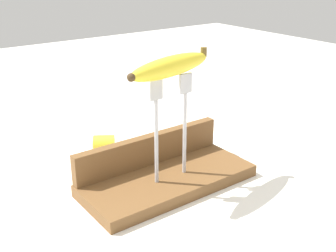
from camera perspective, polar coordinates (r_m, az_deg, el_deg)
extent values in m
plane|color=white|center=(0.83, 0.00, -7.95)|extent=(3.00, 3.00, 0.00)
cube|color=brown|center=(0.82, 0.00, -7.25)|extent=(0.33, 0.14, 0.02)
cube|color=brown|center=(0.85, -2.52, -3.13)|extent=(0.32, 0.02, 0.06)
cylinder|color=#B2B2B7|center=(0.76, -1.56, -2.19)|extent=(0.01, 0.01, 0.16)
cube|color=#B2B2B7|center=(0.72, -1.64, 4.85)|extent=(0.03, 0.01, 0.04)
cylinder|color=#B2B2B7|center=(0.79, 2.23, -1.07)|extent=(0.01, 0.01, 0.16)
cube|color=#B2B2B7|center=(0.76, 2.33, 5.69)|extent=(0.03, 0.01, 0.04)
ellipsoid|color=yellow|center=(0.73, 0.40, 7.97)|extent=(0.20, 0.08, 0.04)
cylinder|color=brown|center=(0.80, 4.76, 9.77)|extent=(0.01, 0.01, 0.02)
sphere|color=#3F2D19|center=(0.67, -4.92, 6.45)|extent=(0.01, 0.01, 0.01)
cylinder|color=yellow|center=(0.96, -8.50, -2.35)|extent=(0.06, 0.06, 0.04)
cylinder|color=beige|center=(0.97, -9.86, -2.38)|extent=(0.02, 0.03, 0.03)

